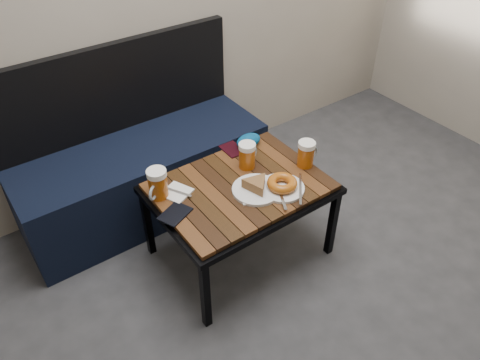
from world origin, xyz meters
TOP-DOWN VIEW (x-y plane):
  - bench at (-0.24, 1.76)m, footprint 1.40×0.50m
  - cafe_table at (-0.00, 1.13)m, footprint 0.84×0.62m
  - beer_mug_left at (-0.36, 1.28)m, footprint 0.14×0.12m
  - beer_mug_centre at (0.11, 1.22)m, footprint 0.13×0.10m
  - beer_mug_right at (0.36, 1.06)m, footprint 0.13×0.09m
  - plate_pie at (0.03, 1.04)m, footprint 0.23×0.23m
  - plate_bagel at (0.14, 0.98)m, footprint 0.25×0.26m
  - napkin_left at (-0.28, 1.25)m, footprint 0.16×0.16m
  - napkin_right at (0.01, 1.03)m, footprint 0.18×0.16m
  - passport_navy at (-0.36, 1.12)m, footprint 0.17×0.15m
  - passport_burgundy at (0.14, 1.39)m, footprint 0.10×0.13m
  - knit_pouch at (0.23, 1.37)m, footprint 0.15×0.11m

SIDE VIEW (x-z plane):
  - bench at x=-0.24m, z-range -0.20..0.75m
  - cafe_table at x=0.00m, z-range 0.19..0.66m
  - passport_burgundy at x=0.14m, z-range 0.47..0.48m
  - passport_navy at x=-0.36m, z-range 0.47..0.48m
  - napkin_left at x=-0.28m, z-range 0.47..0.48m
  - napkin_right at x=0.01m, z-range 0.47..0.48m
  - plate_bagel at x=0.14m, z-range 0.47..0.53m
  - plate_pie at x=0.03m, z-range 0.47..0.53m
  - knit_pouch at x=0.23m, z-range 0.47..0.54m
  - beer_mug_centre at x=0.11m, z-range 0.47..0.61m
  - beer_mug_right at x=0.36m, z-range 0.47..0.61m
  - beer_mug_left at x=-0.36m, z-range 0.47..0.62m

